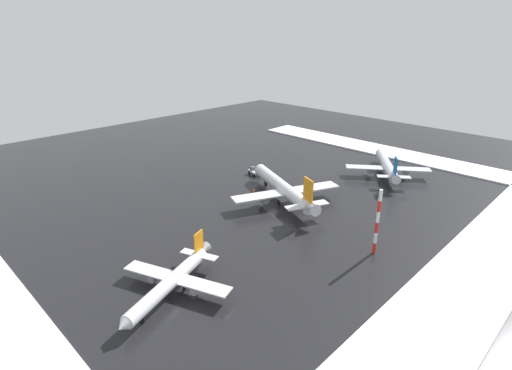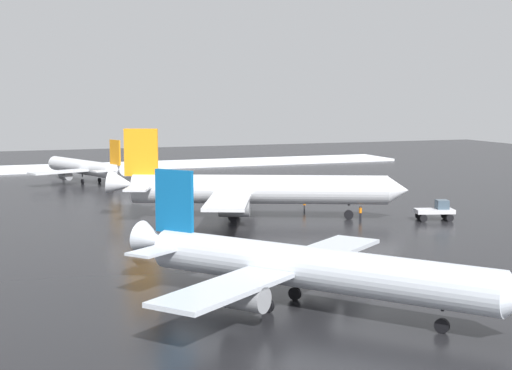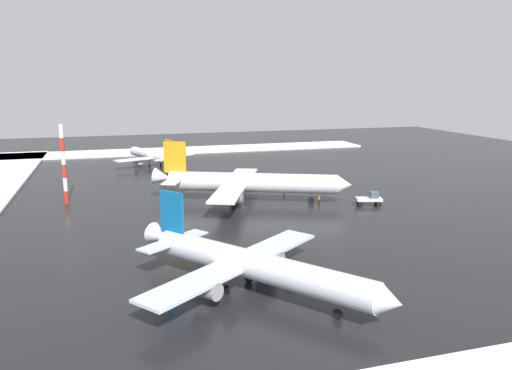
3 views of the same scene
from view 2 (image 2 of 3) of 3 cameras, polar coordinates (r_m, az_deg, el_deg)
ground_plane at (r=99.73m, az=-1.23°, el=-2.13°), size 240.00×240.00×0.00m
snow_bank_left at (r=163.96m, az=-9.01°, el=1.40°), size 14.00×116.00×0.45m
airplane_parked_portside at (r=95.73m, az=-0.28°, el=-0.31°), size 29.83×35.17×11.01m
airplane_foreground_jet at (r=136.94m, az=-12.25°, el=1.25°), size 25.17×21.28×7.76m
airplane_parked_starboard at (r=56.12m, az=3.57°, el=-5.98°), size 26.98×23.77×9.46m
pushback_tug at (r=97.18m, az=12.99°, el=-1.78°), size 3.42×5.04×2.50m
ground_crew_near_tug at (r=101.97m, az=3.54°, el=-1.39°), size 0.36×0.36×1.71m
ground_crew_beside_wing at (r=96.06m, az=7.60°, el=-1.95°), size 0.36×0.36×1.71m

